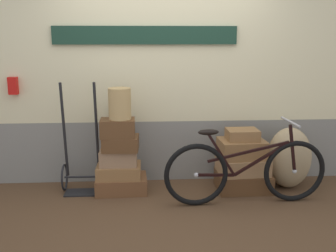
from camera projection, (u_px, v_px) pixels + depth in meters
The scene contains 15 objects.
ground at pixel (169, 207), 4.18m from camera, with size 10.14×5.20×0.06m, color #513823.
station_building at pixel (165, 77), 4.71m from camera, with size 8.14×0.74×2.56m.
suitcase_0 at pixel (121, 184), 4.52m from camera, with size 0.59×0.39×0.18m, color brown.
suitcase_1 at pixel (119, 171), 4.47m from camera, with size 0.50×0.35×0.15m, color olive.
suitcase_2 at pixel (118, 157), 4.43m from camera, with size 0.42×0.27×0.18m, color #937051.
suitcase_3 at pixel (121, 143), 4.38m from camera, with size 0.40×0.30×0.16m, color brown.
suitcase_4 at pixel (118, 128), 4.33m from camera, with size 0.38×0.27×0.20m, color brown.
suitcase_5 at pixel (243, 181), 4.58m from camera, with size 0.61×0.47×0.21m, color brown.
suitcase_6 at pixel (243, 165), 4.53m from camera, with size 0.56×0.42×0.19m, color #9E754C.
suitcase_7 at pixel (242, 148), 4.50m from camera, with size 0.51×0.40×0.21m, color olive.
suitcase_8 at pixel (242, 135), 4.45m from camera, with size 0.36×0.27×0.13m, color olive.
wicker_basket at pixel (120, 104), 4.28m from camera, with size 0.25×0.25×0.35m, color tan.
luggage_trolley at pixel (82, 168), 4.51m from camera, with size 0.45×0.38×1.28m.
burlap_sack at pixel (289, 158), 4.59m from camera, with size 0.52×0.44×0.73m, color tan.
bicycle at pixel (246, 171), 4.14m from camera, with size 1.76×0.46×0.90m.
Camera 1 is at (-0.26, -3.87, 1.77)m, focal length 41.56 mm.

